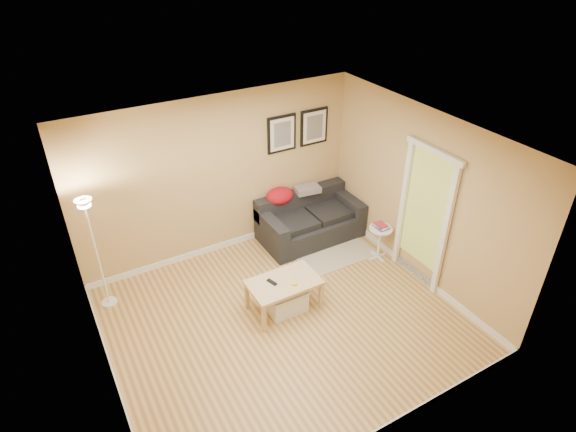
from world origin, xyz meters
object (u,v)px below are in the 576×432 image
(storage_bin, at_px, (286,300))
(side_table, at_px, (379,243))
(coffee_table, at_px, (284,295))
(sofa, at_px, (311,218))
(book_stack, at_px, (381,226))
(floor_lamp, at_px, (98,257))

(storage_bin, bearing_deg, side_table, 9.54)
(coffee_table, relative_size, storage_bin, 1.77)
(sofa, bearing_deg, side_table, -58.38)
(coffee_table, bearing_deg, side_table, 9.37)
(storage_bin, distance_m, book_stack, 1.98)
(sofa, xyz_separation_m, storage_bin, (-1.25, -1.36, -0.21))
(storage_bin, bearing_deg, coffee_table, 108.35)
(storage_bin, bearing_deg, floor_lamp, 147.30)
(sofa, distance_m, floor_lamp, 3.41)
(side_table, bearing_deg, floor_lamp, 165.39)
(floor_lamp, bearing_deg, coffee_table, -32.17)
(coffee_table, height_order, floor_lamp, floor_lamp)
(sofa, relative_size, coffee_table, 1.76)
(side_table, bearing_deg, sofa, 121.62)
(coffee_table, xyz_separation_m, side_table, (1.90, 0.28, 0.04))
(sofa, xyz_separation_m, floor_lamp, (-3.38, 0.01, 0.44))
(side_table, bearing_deg, book_stack, 67.67)
(book_stack, xyz_separation_m, floor_lamp, (-4.03, 1.03, 0.21))
(book_stack, height_order, floor_lamp, floor_lamp)
(sofa, relative_size, side_table, 3.01)
(sofa, relative_size, book_stack, 7.60)
(sofa, relative_size, floor_lamp, 0.99)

